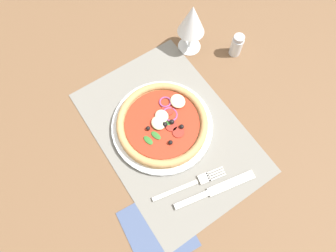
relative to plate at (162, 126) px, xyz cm
name	(u,v)px	position (x,y,z in cm)	size (l,w,h in cm)	color
ground_plane	(169,133)	(1.93, 0.82, -2.15)	(190.00, 140.00, 2.40)	brown
placemat	(169,131)	(1.93, 0.82, -0.75)	(46.57, 32.53, 0.40)	slate
plate	(162,126)	(0.00, 0.00, 0.00)	(25.10, 25.10, 1.10)	white
pizza	(162,123)	(-0.04, 0.10, 1.64)	(22.34, 22.34, 2.60)	tan
fork	(193,183)	(15.82, -1.92, -0.33)	(5.24, 17.92, 0.44)	silver
knife	(216,190)	(19.92, 1.48, -0.29)	(5.65, 19.92, 0.62)	silver
wine_glass	(192,21)	(-16.50, 20.09, 9.15)	(7.20, 7.20, 14.90)	silver
napkin	(158,229)	(19.57, -14.17, -0.77)	(14.95, 13.45, 0.36)	#425175
pepper_shaker	(237,45)	(-7.66, 29.39, 2.31)	(3.20, 3.20, 6.70)	silver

